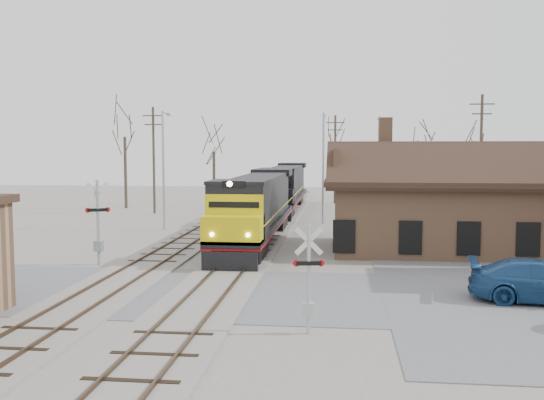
# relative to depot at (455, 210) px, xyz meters

# --- Properties ---
(ground) EXTENTS (140.00, 140.00, 0.00)m
(ground) POSITION_rel_depot_xyz_m (-11.99, -12.00, -2.41)
(ground) COLOR gray
(ground) RESTS_ON ground
(road) EXTENTS (60.00, 9.00, 0.03)m
(road) POSITION_rel_depot_xyz_m (-11.99, -12.00, -2.39)
(road) COLOR #5C5C61
(road) RESTS_ON ground
(track_main) EXTENTS (3.40, 90.00, 0.24)m
(track_main) POSITION_rel_depot_xyz_m (-11.99, 3.00, -2.34)
(track_main) COLOR gray
(track_main) RESTS_ON ground
(track_siding) EXTENTS (3.40, 90.00, 0.24)m
(track_siding) POSITION_rel_depot_xyz_m (-16.49, 3.00, -2.34)
(track_siding) COLOR gray
(track_siding) RESTS_ON ground
(depot) EXTENTS (15.20, 9.31, 7.90)m
(depot) POSITION_rel_depot_xyz_m (0.00, 0.00, 0.00)
(depot) COLOR #A27353
(depot) RESTS_ON ground
(locomotive_lead) EXTENTS (2.96, 19.84, 4.40)m
(locomotive_lead) POSITION_rel_depot_xyz_m (-11.99, 1.28, -0.09)
(locomotive_lead) COLOR black
(locomotive_lead) RESTS_ON ground
(locomotive_trailing) EXTENTS (2.96, 19.84, 4.17)m
(locomotive_trailing) POSITION_rel_depot_xyz_m (-11.99, 21.40, -0.09)
(locomotive_trailing) COLOR black
(locomotive_trailing) RESTS_ON ground
(crossbuck_near) EXTENTS (1.02, 0.27, 3.58)m
(crossbuck_near) POSITION_rel_depot_xyz_m (-7.71, -17.21, -0.70)
(crossbuck_near) COLOR #A5A8AD
(crossbuck_near) RESTS_ON ground
(crossbuck_far) EXTENTS (1.17, 0.60, 4.40)m
(crossbuck_far) POSITION_rel_depot_xyz_m (-19.10, -6.72, -0.36)
(crossbuck_far) COLOR #A5A8AD
(crossbuck_far) RESTS_ON ground
(streetlight_a) EXTENTS (0.25, 2.04, 8.75)m
(streetlight_a) POSITION_rel_depot_xyz_m (-19.69, 7.15, 2.50)
(streetlight_a) COLOR #A5A8AD
(streetlight_a) RESTS_ON ground
(streetlight_b) EXTENTS (0.25, 2.04, 8.85)m
(streetlight_b) POSITION_rel_depot_xyz_m (-8.07, 12.18, 2.55)
(streetlight_b) COLOR #A5A8AD
(streetlight_b) RESTS_ON ground
(streetlight_c) EXTENTS (0.25, 2.04, 9.17)m
(streetlight_c) POSITION_rel_depot_xyz_m (-2.96, 24.55, 2.72)
(streetlight_c) COLOR #A5A8AD
(streetlight_c) RESTS_ON ground
(utility_pole_a) EXTENTS (2.00, 0.24, 9.81)m
(utility_pole_a) POSITION_rel_depot_xyz_m (-23.87, 17.99, 2.72)
(utility_pole_a) COLOR #382D23
(utility_pole_a) RESTS_ON ground
(utility_pole_b) EXTENTS (2.00, 0.24, 9.62)m
(utility_pole_b) POSITION_rel_depot_xyz_m (-7.30, 30.12, 2.63)
(utility_pole_b) COLOR #382D23
(utility_pole_b) RESTS_ON ground
(utility_pole_c) EXTENTS (2.00, 0.24, 10.46)m
(utility_pole_c) POSITION_rel_depot_xyz_m (4.85, 15.50, 3.05)
(utility_pole_c) COLOR #382D23
(utility_pole_c) RESTS_ON ground
(tree_a) EXTENTS (4.79, 4.79, 11.73)m
(tree_a) POSITION_rel_depot_xyz_m (-28.24, 22.51, 5.95)
(tree_a) COLOR #382D23
(tree_a) RESTS_ON ground
(tree_b) EXTENTS (3.78, 3.78, 9.26)m
(tree_b) POSITION_rel_depot_xyz_m (-20.53, 28.99, 4.18)
(tree_b) COLOR #382D23
(tree_b) RESTS_ON ground
(tree_c) EXTENTS (4.27, 4.27, 10.46)m
(tree_c) POSITION_rel_depot_xyz_m (-7.31, 38.27, 5.04)
(tree_c) COLOR #382D23
(tree_c) RESTS_ON ground
(tree_d) EXTENTS (3.93, 3.93, 9.63)m
(tree_d) POSITION_rel_depot_xyz_m (1.91, 28.31, 4.45)
(tree_d) COLOR #382D23
(tree_d) RESTS_ON ground
(tree_e) EXTENTS (3.41, 3.41, 8.36)m
(tree_e) POSITION_rel_depot_xyz_m (6.43, 25.60, 3.54)
(tree_e) COLOR #382D23
(tree_e) RESTS_ON ground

